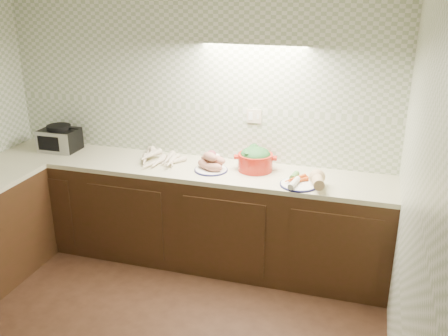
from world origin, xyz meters
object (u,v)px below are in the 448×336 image
(toaster_oven, at_px, (60,139))
(dutch_oven, at_px, (255,159))
(sweet_potato_plate, at_px, (211,164))
(veg_plate, at_px, (308,180))
(parsnip_pile, at_px, (160,158))
(onion_bowl, at_px, (213,159))

(toaster_oven, relative_size, dutch_oven, 0.94)
(dutch_oven, bearing_deg, sweet_potato_plate, -173.30)
(veg_plate, bearing_deg, sweet_potato_plate, 173.21)
(toaster_oven, bearing_deg, parsnip_pile, -2.43)
(onion_bowl, bearing_deg, toaster_oven, -178.08)
(parsnip_pile, bearing_deg, dutch_oven, 2.92)
(onion_bowl, distance_m, veg_plate, 0.91)
(toaster_oven, relative_size, sweet_potato_plate, 1.17)
(onion_bowl, xyz_separation_m, dutch_oven, (0.39, -0.04, 0.05))
(sweet_potato_plate, bearing_deg, toaster_oven, 176.30)
(dutch_oven, distance_m, veg_plate, 0.52)
(toaster_oven, distance_m, veg_plate, 2.40)
(dutch_oven, relative_size, veg_plate, 1.02)
(parsnip_pile, distance_m, dutch_oven, 0.87)
(sweet_potato_plate, relative_size, onion_bowl, 1.80)
(sweet_potato_plate, height_order, onion_bowl, sweet_potato_plate)
(veg_plate, bearing_deg, dutch_oven, 156.08)
(toaster_oven, height_order, veg_plate, toaster_oven)
(sweet_potato_plate, xyz_separation_m, dutch_oven, (0.36, 0.11, 0.04))
(dutch_oven, xyz_separation_m, veg_plate, (0.48, -0.21, -0.05))
(sweet_potato_plate, bearing_deg, onion_bowl, 103.00)
(parsnip_pile, xyz_separation_m, onion_bowl, (0.47, 0.08, 0.01))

